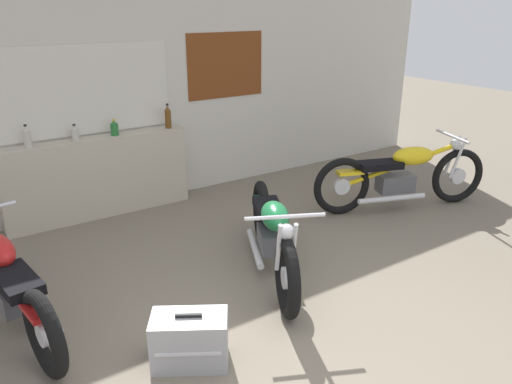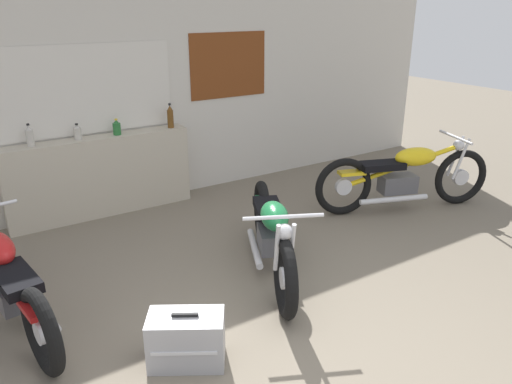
% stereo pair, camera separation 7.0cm
% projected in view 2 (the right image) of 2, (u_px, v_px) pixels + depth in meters
% --- Properties ---
extents(wall_back, '(10.00, 0.07, 2.80)m').
position_uv_depth(wall_back, '(108.00, 91.00, 5.71)').
color(wall_back, beige).
rests_on(wall_back, ground_plane).
extents(sill_counter, '(2.11, 0.28, 0.93)m').
position_uv_depth(sill_counter, '(101.00, 176.00, 5.78)').
color(sill_counter, '#B7AD99').
rests_on(sill_counter, ground_plane).
extents(bottle_leftmost, '(0.08, 0.08, 0.24)m').
position_uv_depth(bottle_leftmost, '(30.00, 136.00, 5.23)').
color(bottle_leftmost, '#B7B2A8').
rests_on(bottle_leftmost, sill_counter).
extents(bottle_left_center, '(0.08, 0.08, 0.18)m').
position_uv_depth(bottle_left_center, '(77.00, 132.00, 5.50)').
color(bottle_left_center, '#B7B2A8').
rests_on(bottle_left_center, sill_counter).
extents(bottle_center, '(0.09, 0.09, 0.19)m').
position_uv_depth(bottle_center, '(117.00, 128.00, 5.70)').
color(bottle_center, '#23662D').
rests_on(bottle_center, sill_counter).
extents(bottle_right_center, '(0.07, 0.07, 0.30)m').
position_uv_depth(bottle_right_center, '(170.00, 117.00, 6.00)').
color(bottle_right_center, '#5B3814').
rests_on(bottle_right_center, sill_counter).
extents(motorcycle_red, '(0.66, 2.11, 0.77)m').
position_uv_depth(motorcycle_red, '(6.00, 278.00, 3.80)').
color(motorcycle_red, black).
rests_on(motorcycle_red, ground_plane).
extents(motorcycle_green, '(0.99, 1.83, 0.81)m').
position_uv_depth(motorcycle_green, '(272.00, 234.00, 4.50)').
color(motorcycle_green, black).
rests_on(motorcycle_green, ground_plane).
extents(motorcycle_yellow, '(2.12, 0.93, 0.87)m').
position_uv_depth(motorcycle_yellow, '(404.00, 176.00, 5.92)').
color(motorcycle_yellow, black).
rests_on(motorcycle_yellow, ground_plane).
extents(hard_case_silver, '(0.59, 0.51, 0.40)m').
position_uv_depth(hard_case_silver, '(186.00, 339.00, 3.42)').
color(hard_case_silver, '#9E9EA3').
rests_on(hard_case_silver, ground_plane).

